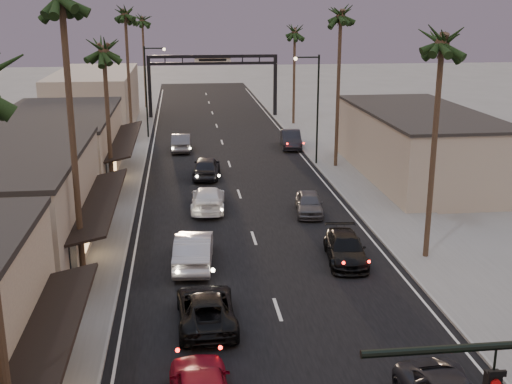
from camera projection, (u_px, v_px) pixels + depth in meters
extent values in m
plane|color=slate|center=(236.00, 183.00, 47.90)|extent=(200.00, 200.00, 0.00)
cube|color=black|center=(230.00, 167.00, 52.67)|extent=(14.00, 120.00, 0.02)
cube|color=slate|center=(120.00, 151.00, 58.26)|extent=(5.00, 92.00, 0.12)
cube|color=slate|center=(325.00, 146.00, 60.40)|extent=(5.00, 92.00, 0.12)
cube|color=#A39782|center=(3.00, 211.00, 32.32)|extent=(8.00, 14.00, 5.50)
cube|color=tan|center=(59.00, 149.00, 47.65)|extent=(8.00, 16.00, 5.00)
cube|color=#A39782|center=(96.00, 99.00, 69.44)|extent=(8.00, 20.00, 6.00)
cube|color=#A39782|center=(418.00, 146.00, 48.79)|extent=(8.00, 18.00, 5.00)
cube|color=black|center=(150.00, 88.00, 74.71)|extent=(0.40, 0.40, 7.00)
cube|color=black|center=(275.00, 87.00, 76.38)|extent=(0.40, 0.40, 7.00)
cube|color=black|center=(213.00, 56.00, 74.54)|extent=(15.20, 0.35, 0.35)
cube|color=black|center=(213.00, 63.00, 74.76)|extent=(15.20, 0.30, 0.30)
cube|color=beige|center=(213.00, 60.00, 74.63)|extent=(4.20, 0.12, 1.00)
cylinder|color=black|center=(318.00, 111.00, 52.23)|extent=(0.16, 0.16, 9.00)
cylinder|color=black|center=(307.00, 57.00, 50.92)|extent=(2.00, 0.12, 0.12)
sphere|color=#FFD899|center=(296.00, 59.00, 50.85)|extent=(0.30, 0.30, 0.30)
cylinder|color=black|center=(146.00, 93.00, 63.01)|extent=(0.16, 0.16, 9.00)
cylinder|color=black|center=(155.00, 48.00, 61.92)|extent=(2.00, 0.12, 0.12)
sphere|color=#FFD899|center=(164.00, 49.00, 62.05)|extent=(0.30, 0.30, 0.30)
cylinder|color=#38281C|center=(74.00, 154.00, 27.95)|extent=(0.28, 0.28, 13.00)
cylinder|color=#38281C|center=(109.00, 129.00, 41.72)|extent=(0.28, 0.28, 10.00)
sphere|color=black|center=(103.00, 41.00, 40.17)|extent=(3.20, 3.20, 3.20)
cylinder|color=#38281C|center=(129.00, 81.00, 59.57)|extent=(0.28, 0.28, 12.00)
sphere|color=black|center=(125.00, 7.00, 57.73)|extent=(3.20, 3.20, 3.20)
cylinder|color=#38281C|center=(433.00, 156.00, 32.08)|extent=(0.28, 0.28, 11.00)
sphere|color=black|center=(443.00, 30.00, 30.38)|extent=(3.20, 3.20, 3.20)
cylinder|color=#38281C|center=(338.00, 94.00, 51.02)|extent=(0.28, 0.28, 12.00)
sphere|color=black|center=(341.00, 8.00, 49.18)|extent=(3.20, 3.20, 3.20)
cylinder|color=#38281C|center=(294.00, 79.00, 70.37)|extent=(0.28, 0.28, 10.00)
sphere|color=black|center=(295.00, 27.00, 68.81)|extent=(3.20, 3.20, 3.20)
cylinder|color=#38281C|center=(144.00, 65.00, 81.68)|extent=(0.28, 0.28, 11.00)
sphere|color=black|center=(142.00, 15.00, 79.98)|extent=(3.20, 3.20, 3.20)
imported|color=black|center=(206.00, 308.00, 26.43)|extent=(2.44, 5.12, 1.41)
imported|color=#A09FA5|center=(194.00, 250.00, 32.40)|extent=(2.22, 5.33, 1.71)
imported|color=white|center=(208.00, 199.00, 41.36)|extent=(2.47, 5.32, 1.50)
imported|color=black|center=(206.00, 167.00, 49.20)|extent=(2.48, 5.04, 1.65)
imported|color=#4F4F54|center=(181.00, 142.00, 58.38)|extent=(1.83, 4.85, 1.58)
imported|color=black|center=(346.00, 249.00, 33.00)|extent=(2.44, 4.94, 1.38)
imported|color=#434448|center=(309.00, 203.00, 40.60)|extent=(2.15, 4.24, 1.38)
imported|color=black|center=(291.00, 139.00, 59.55)|extent=(2.15, 5.06, 1.62)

